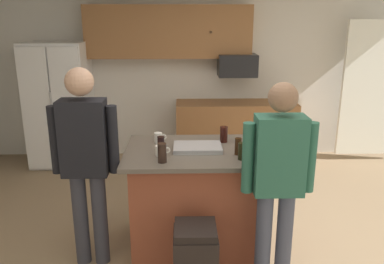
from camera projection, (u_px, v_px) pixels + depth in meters
floor at (205, 249)px, 3.81m from camera, size 7.04×7.04×0.00m
back_wall at (196, 73)px, 6.12m from camera, size 6.40×0.10×2.60m
french_door_window_panel at (372, 89)px, 5.85m from camera, size 0.90×0.06×2.00m
cabinet_run_upper at (169, 32)px, 5.74m from camera, size 2.40×0.38×0.75m
cabinet_run_lower at (235, 131)px, 6.07m from camera, size 1.80×0.63×0.90m
refrigerator at (60, 105)px, 5.78m from camera, size 0.86×0.76×1.80m
microwave_over_range at (237, 65)px, 5.80m from camera, size 0.56×0.40×0.32m
kitchen_island at (193, 197)px, 3.77m from camera, size 1.25×0.95×0.97m
person_guest_by_door at (278, 174)px, 3.06m from camera, size 0.57×0.22×1.69m
person_guest_left at (85, 155)px, 3.33m from camera, size 0.57×0.23×1.76m
glass_stout_tall at (224, 134)px, 3.83m from camera, size 0.07×0.07×0.16m
mug_ceramic_white at (161, 151)px, 3.47m from camera, size 0.13×0.09×0.09m
tumbler_amber at (162, 153)px, 3.30m from camera, size 0.07×0.07×0.17m
glass_short_whisky at (242, 151)px, 3.37m from camera, size 0.06×0.06×0.15m
mug_blue_stoneware at (158, 138)px, 3.83m from camera, size 0.12×0.08×0.10m
glass_pilsner at (161, 143)px, 3.64m from camera, size 0.06×0.06×0.12m
glass_dark_ale at (238, 146)px, 3.49m from camera, size 0.06×0.06×0.15m
serving_tray at (198, 147)px, 3.63m from camera, size 0.44×0.30×0.04m
trash_bin at (195, 261)px, 3.11m from camera, size 0.34×0.34×0.61m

